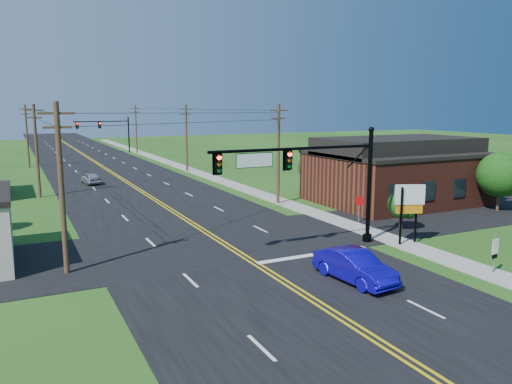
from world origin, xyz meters
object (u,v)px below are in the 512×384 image
blue_car (354,267)px  stop_sign (360,203)px  route_sign (495,250)px  signal_mast_far (105,129)px  signal_mast_main (310,174)px

blue_car → stop_sign: stop_sign is taller
route_sign → stop_sign: route_sign is taller
signal_mast_far → stop_sign: size_ratio=5.24×
signal_mast_far → blue_car: 77.86m
signal_mast_main → route_sign: bearing=-51.4°
blue_car → signal_mast_far: bearing=83.9°
signal_mast_main → stop_sign: 9.22m
signal_mast_main → signal_mast_far: 72.00m
signal_mast_far → stop_sign: 67.88m
signal_mast_main → route_sign: 10.82m
blue_car → stop_sign: 13.26m
blue_car → stop_sign: size_ratio=2.29×
signal_mast_main → signal_mast_far: bearing=89.9°
blue_car → signal_mast_main: bearing=75.3°
signal_mast_main → stop_sign: bearing=32.0°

